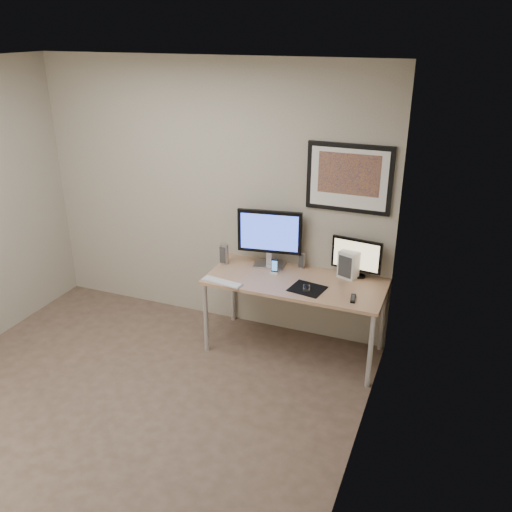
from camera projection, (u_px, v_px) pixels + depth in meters
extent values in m
plane|color=#493B2E|center=(122.00, 411.00, 4.33)|extent=(3.60, 3.60, 0.00)
plane|color=white|center=(81.00, 68.00, 3.30)|extent=(3.60, 3.60, 0.00)
plane|color=gray|center=(210.00, 197.00, 5.27)|extent=(3.60, 0.00, 3.60)
plane|color=gray|center=(358.00, 307.00, 3.21)|extent=(0.00, 3.40, 3.40)
cube|color=#8F6345|center=(296.00, 282.00, 4.86)|extent=(1.60, 0.70, 0.03)
cylinder|color=silver|center=(206.00, 318.00, 5.00)|extent=(0.04, 0.04, 0.70)
cylinder|color=silver|center=(233.00, 289.00, 5.53)|extent=(0.04, 0.04, 0.70)
cylinder|color=silver|center=(370.00, 351.00, 4.49)|extent=(0.04, 0.04, 0.70)
cylinder|color=silver|center=(383.00, 317.00, 5.02)|extent=(0.04, 0.04, 0.70)
cube|color=black|center=(349.00, 178.00, 4.67)|extent=(0.75, 0.03, 0.60)
cube|color=silver|center=(349.00, 179.00, 4.66)|extent=(0.67, 0.00, 0.52)
cube|color=orange|center=(349.00, 174.00, 4.64)|extent=(0.54, 0.00, 0.36)
cube|color=#B0B0B5|center=(269.00, 265.00, 5.14)|extent=(0.31, 0.24, 0.02)
cube|color=#B0B0B5|center=(269.00, 258.00, 5.12)|extent=(0.06, 0.05, 0.12)
cube|color=black|center=(270.00, 232.00, 5.01)|extent=(0.60, 0.13, 0.41)
cube|color=#273BA4|center=(269.00, 233.00, 4.99)|extent=(0.53, 0.09, 0.35)
cube|color=black|center=(355.00, 275.00, 4.93)|extent=(0.21, 0.13, 0.02)
cube|color=black|center=(355.00, 272.00, 4.92)|extent=(0.05, 0.04, 0.04)
cube|color=black|center=(357.00, 255.00, 4.85)|extent=(0.46, 0.08, 0.30)
cube|color=tan|center=(356.00, 255.00, 4.84)|extent=(0.41, 0.05, 0.26)
cylinder|color=#B0B0B5|center=(225.00, 254.00, 5.17)|extent=(0.08, 0.08, 0.19)
cylinder|color=#B0B0B5|center=(302.00, 260.00, 5.08)|extent=(0.07, 0.07, 0.16)
cube|color=black|center=(275.00, 266.00, 4.96)|extent=(0.07, 0.07, 0.14)
cube|color=silver|center=(222.00, 282.00, 4.81)|extent=(0.40, 0.16, 0.01)
cube|color=black|center=(307.00, 289.00, 4.70)|extent=(0.33, 0.30, 0.00)
ellipsoid|color=black|center=(307.00, 287.00, 4.68)|extent=(0.08, 0.11, 0.03)
cube|color=black|center=(353.00, 298.00, 4.52)|extent=(0.06, 0.15, 0.02)
cube|color=silver|center=(349.00, 265.00, 4.86)|extent=(0.20, 0.17, 0.25)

